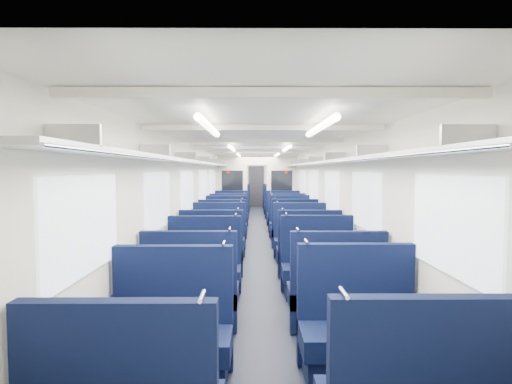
{
  "coord_description": "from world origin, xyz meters",
  "views": [
    {
      "loc": [
        -0.1,
        -10.45,
        1.84
      ],
      "look_at": [
        -0.05,
        1.46,
        1.16
      ],
      "focal_mm": 27.7,
      "sensor_mm": 36.0,
      "label": 1
    }
  ],
  "objects_px": {
    "seat_20": "(234,209)",
    "seat_23": "(278,206)",
    "seat_11": "(300,242)",
    "seat_5": "(335,298)",
    "seat_25": "(276,204)",
    "seat_8": "(212,255)",
    "seat_22": "(236,206)",
    "seat_17": "(286,220)",
    "seat_2": "(171,339)",
    "seat_21": "(279,209)",
    "seat_27": "(274,201)",
    "seat_18": "(231,216)",
    "seat_16": "(229,221)",
    "seat_4": "(191,297)",
    "seat_7": "(318,270)",
    "seat_10": "(219,242)",
    "seat_12": "(223,233)",
    "seat_13": "(294,232)",
    "seat_24": "(237,204)",
    "bulkhead": "(257,186)",
    "seat_19": "(283,216)",
    "seat_3": "(359,335)",
    "seat_15": "(290,226)",
    "seat_26": "(238,201)",
    "seat_14": "(226,226)",
    "seat_9": "(308,255)",
    "end_door": "(256,186)",
    "seat_6": "(204,272)"
  },
  "relations": [
    {
      "from": "seat_5",
      "to": "seat_13",
      "type": "relative_size",
      "value": 1.0
    },
    {
      "from": "bulkhead",
      "to": "seat_25",
      "type": "bearing_deg",
      "value": 73.59
    },
    {
      "from": "seat_2",
      "to": "seat_5",
      "type": "relative_size",
      "value": 1.0
    },
    {
      "from": "seat_15",
      "to": "seat_20",
      "type": "relative_size",
      "value": 1.0
    },
    {
      "from": "seat_11",
      "to": "seat_5",
      "type": "bearing_deg",
      "value": -90.0
    },
    {
      "from": "seat_17",
      "to": "seat_25",
      "type": "height_order",
      "value": "same"
    },
    {
      "from": "seat_5",
      "to": "seat_20",
      "type": "height_order",
      "value": "same"
    },
    {
      "from": "seat_21",
      "to": "seat_5",
      "type": "bearing_deg",
      "value": -90.0
    },
    {
      "from": "seat_6",
      "to": "seat_19",
      "type": "distance_m",
      "value": 7.05
    },
    {
      "from": "seat_21",
      "to": "seat_27",
      "type": "height_order",
      "value": "same"
    },
    {
      "from": "seat_3",
      "to": "seat_16",
      "type": "bearing_deg",
      "value": 101.96
    },
    {
      "from": "end_door",
      "to": "seat_14",
      "type": "xyz_separation_m",
      "value": [
        -0.83,
        -9.27,
        -0.63
      ]
    },
    {
      "from": "seat_20",
      "to": "seat_23",
      "type": "relative_size",
      "value": 1.0
    },
    {
      "from": "seat_10",
      "to": "seat_12",
      "type": "distance_m",
      "value": 1.05
    },
    {
      "from": "seat_5",
      "to": "end_door",
      "type": "bearing_deg",
      "value": 93.18
    },
    {
      "from": "seat_25",
      "to": "seat_6",
      "type": "bearing_deg",
      "value": -98.4
    },
    {
      "from": "seat_18",
      "to": "seat_22",
      "type": "bearing_deg",
      "value": 90.0
    },
    {
      "from": "seat_10",
      "to": "seat_18",
      "type": "relative_size",
      "value": 1.0
    },
    {
      "from": "seat_15",
      "to": "seat_26",
      "type": "xyz_separation_m",
      "value": [
        -1.66,
        7.79,
        0.0
      ]
    },
    {
      "from": "end_door",
      "to": "seat_20",
      "type": "xyz_separation_m",
      "value": [
        -0.83,
        -4.91,
        -0.63
      ]
    },
    {
      "from": "seat_16",
      "to": "seat_4",
      "type": "bearing_deg",
      "value": -90.0
    },
    {
      "from": "seat_13",
      "to": "seat_5",
      "type": "bearing_deg",
      "value": -90.0
    },
    {
      "from": "seat_20",
      "to": "seat_17",
      "type": "bearing_deg",
      "value": -61.73
    },
    {
      "from": "seat_4",
      "to": "seat_23",
      "type": "bearing_deg",
      "value": 81.54
    },
    {
      "from": "seat_14",
      "to": "seat_11",
      "type": "bearing_deg",
      "value": -53.48
    },
    {
      "from": "bulkhead",
      "to": "seat_27",
      "type": "relative_size",
      "value": 2.35
    },
    {
      "from": "seat_10",
      "to": "seat_20",
      "type": "xyz_separation_m",
      "value": [
        0.0,
        6.51,
        0.0
      ]
    },
    {
      "from": "seat_25",
      "to": "seat_23",
      "type": "bearing_deg",
      "value": -90.0
    },
    {
      "from": "seat_7",
      "to": "seat_5",
      "type": "bearing_deg",
      "value": -90.0
    },
    {
      "from": "seat_12",
      "to": "seat_20",
      "type": "distance_m",
      "value": 5.46
    },
    {
      "from": "seat_10",
      "to": "seat_13",
      "type": "relative_size",
      "value": 1.0
    },
    {
      "from": "seat_11",
      "to": "seat_12",
      "type": "distance_m",
      "value": 2.01
    },
    {
      "from": "seat_22",
      "to": "seat_7",
      "type": "bearing_deg",
      "value": -80.71
    },
    {
      "from": "seat_19",
      "to": "seat_24",
      "type": "distance_m",
      "value": 4.62
    },
    {
      "from": "seat_18",
      "to": "seat_20",
      "type": "distance_m",
      "value": 1.96
    },
    {
      "from": "seat_11",
      "to": "seat_24",
      "type": "bearing_deg",
      "value": 100.58
    },
    {
      "from": "seat_15",
      "to": "seat_24",
      "type": "distance_m",
      "value": 6.69
    },
    {
      "from": "seat_24",
      "to": "seat_11",
      "type": "bearing_deg",
      "value": -79.42
    },
    {
      "from": "seat_18",
      "to": "seat_8",
      "type": "bearing_deg",
      "value": -90.0
    },
    {
      "from": "seat_8",
      "to": "seat_22",
      "type": "xyz_separation_m",
      "value": [
        0.0,
        9.08,
        0.0
      ]
    },
    {
      "from": "seat_4",
      "to": "seat_26",
      "type": "relative_size",
      "value": 1.0
    },
    {
      "from": "seat_13",
      "to": "seat_19",
      "type": "bearing_deg",
      "value": 90.0
    },
    {
      "from": "seat_25",
      "to": "seat_3",
      "type": "bearing_deg",
      "value": -90.0
    },
    {
      "from": "seat_2",
      "to": "seat_22",
      "type": "xyz_separation_m",
      "value": [
        0.0,
        12.47,
        0.0
      ]
    },
    {
      "from": "seat_3",
      "to": "seat_8",
      "type": "distance_m",
      "value": 3.7
    },
    {
      "from": "seat_27",
      "to": "bulkhead",
      "type": "bearing_deg",
      "value": -101.37
    },
    {
      "from": "seat_9",
      "to": "seat_11",
      "type": "height_order",
      "value": "same"
    },
    {
      "from": "seat_17",
      "to": "seat_2",
      "type": "bearing_deg",
      "value": -101.66
    },
    {
      "from": "seat_12",
      "to": "seat_16",
      "type": "relative_size",
      "value": 1.0
    },
    {
      "from": "bulkhead",
      "to": "seat_14",
      "type": "height_order",
      "value": "bulkhead"
    }
  ]
}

